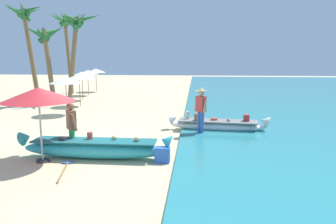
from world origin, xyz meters
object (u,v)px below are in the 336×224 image
object	(u,v)px
palm_tree_tall_inland	(77,29)
paddle	(65,168)
boat_cyan_foreground	(95,148)
patio_umbrella_large	(38,95)
palm_tree_leaning_seaward	(46,41)
palm_tree_mid_cluster	(25,23)
person_tourist_customer	(72,125)
palm_tree_far_behind	(66,29)
boat_white_midground	(217,125)
cooler_box	(162,155)
person_vendor_hatted	(201,108)

from	to	relation	value
palm_tree_tall_inland	paddle	bearing A→B (deg)	-72.03
boat_cyan_foreground	patio_umbrella_large	size ratio (longest dim) A/B	2.17
palm_tree_leaning_seaward	palm_tree_tall_inland	bearing A→B (deg)	23.55
palm_tree_mid_cluster	paddle	distance (m)	14.78
person_tourist_customer	palm_tree_far_behind	size ratio (longest dim) A/B	0.25
boat_white_midground	palm_tree_mid_cluster	size ratio (longest dim) A/B	0.65
palm_tree_leaning_seaward	boat_cyan_foreground	bearing A→B (deg)	-59.64
boat_white_midground	palm_tree_leaning_seaward	world-z (taller)	palm_tree_leaning_seaward
person_tourist_customer	palm_tree_far_behind	distance (m)	17.54
palm_tree_tall_inland	paddle	size ratio (longest dim) A/B	3.45
boat_white_midground	palm_tree_far_behind	size ratio (longest dim) A/B	0.64
boat_cyan_foreground	person_tourist_customer	bearing A→B (deg)	157.53
patio_umbrella_large	palm_tree_leaning_seaward	distance (m)	11.97
palm_tree_tall_inland	palm_tree_leaning_seaward	size ratio (longest dim) A/B	1.15
palm_tree_leaning_seaward	paddle	world-z (taller)	palm_tree_leaning_seaward
cooler_box	boat_cyan_foreground	bearing A→B (deg)	175.83
person_tourist_customer	palm_tree_tall_inland	bearing A→B (deg)	108.66
patio_umbrella_large	person_vendor_hatted	bearing A→B (deg)	38.38
palm_tree_tall_inland	boat_white_midground	bearing A→B (deg)	-41.62
boat_cyan_foreground	palm_tree_mid_cluster	size ratio (longest dim) A/B	0.74
person_vendor_hatted	cooler_box	bearing A→B (deg)	-108.48
boat_cyan_foreground	cooler_box	xyz separation A→B (m)	(2.00, -0.21, -0.08)
boat_cyan_foreground	person_tourist_customer	xyz separation A→B (m)	(-0.79, 0.33, 0.60)
palm_tree_far_behind	cooler_box	world-z (taller)	palm_tree_far_behind
boat_white_midground	palm_tree_mid_cluster	distance (m)	14.27
boat_cyan_foreground	palm_tree_tall_inland	size ratio (longest dim) A/B	0.82
person_tourist_customer	palm_tree_leaning_seaward	distance (m)	11.73
paddle	palm_tree_mid_cluster	bearing A→B (deg)	120.70
person_tourist_customer	paddle	size ratio (longest dim) A/B	0.98
person_vendor_hatted	paddle	size ratio (longest dim) A/B	1.11
palm_tree_leaning_seaward	palm_tree_mid_cluster	xyz separation A→B (m)	(-1.54, 0.61, 1.15)
boat_cyan_foreground	paddle	bearing A→B (deg)	-117.19
palm_tree_mid_cluster	person_tourist_customer	bearing A→B (deg)	-57.36
boat_cyan_foreground	palm_tree_far_behind	bearing A→B (deg)	113.75
person_vendor_hatted	cooler_box	world-z (taller)	person_vendor_hatted
boat_cyan_foreground	cooler_box	world-z (taller)	boat_cyan_foreground
palm_tree_tall_inland	cooler_box	bearing A→B (deg)	-60.37
palm_tree_far_behind	cooler_box	bearing A→B (deg)	-60.90
patio_umbrella_large	cooler_box	size ratio (longest dim) A/B	4.89
patio_umbrella_large	palm_tree_far_behind	bearing A→B (deg)	109.05
patio_umbrella_large	paddle	world-z (taller)	patio_umbrella_large
patio_umbrella_large	palm_tree_leaning_seaward	bearing A→B (deg)	113.48
boat_white_midground	palm_tree_tall_inland	xyz separation A→B (m)	(-8.21, 7.30, 4.33)
person_vendor_hatted	patio_umbrella_large	distance (m)	5.78
person_vendor_hatted	patio_umbrella_large	bearing A→B (deg)	-141.62
palm_tree_mid_cluster	palm_tree_leaning_seaward	bearing A→B (deg)	-21.54
boat_cyan_foreground	boat_white_midground	world-z (taller)	boat_cyan_foreground
cooler_box	palm_tree_far_behind	bearing A→B (deg)	120.90
palm_tree_mid_cluster	palm_tree_far_behind	bearing A→B (deg)	84.29
palm_tree_tall_inland	paddle	xyz separation A→B (m)	(3.92, -12.10, -4.55)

